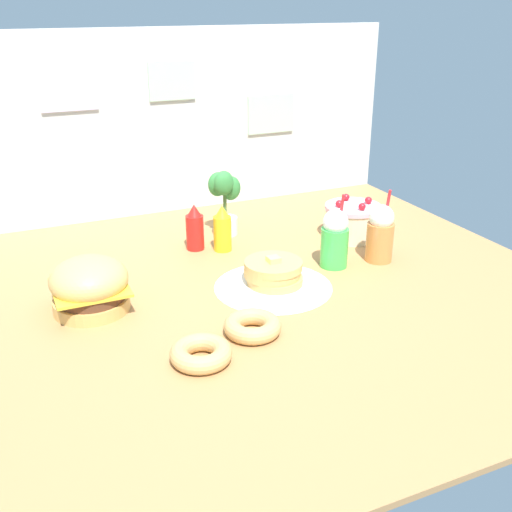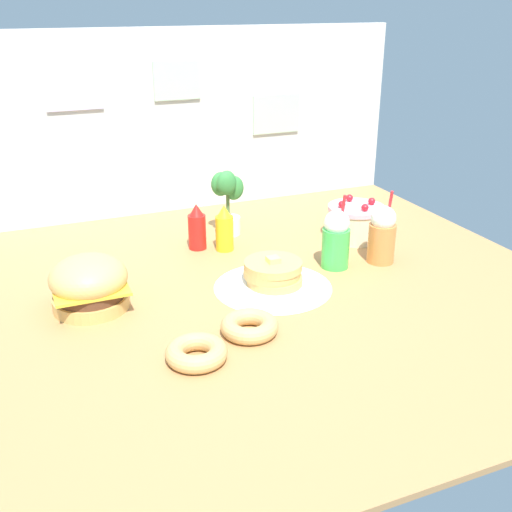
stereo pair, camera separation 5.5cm
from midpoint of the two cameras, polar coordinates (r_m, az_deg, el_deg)
The scene contains 13 objects.
ground_plane at distance 2.31m, azimuth 1.48°, elevation -3.48°, with size 2.31×2.13×0.02m, color #B27F4C.
back_wall at distance 3.12m, azimuth -6.58°, elevation 12.36°, with size 2.31×0.04×0.90m.
doily_mat at distance 2.33m, azimuth 2.25°, elevation -2.91°, with size 0.45×0.45×0.00m, color white.
burger at distance 2.21m, azimuth -14.63°, elevation -2.55°, with size 0.27×0.27×0.20m.
pancake_stack at distance 2.31m, azimuth 2.28°, elevation -1.88°, with size 0.35×0.35×0.12m.
layer_cake at distance 2.82m, azimuth 9.81°, elevation 3.17°, with size 0.26×0.26×0.19m.
ketchup_bottle at distance 2.67m, azimuth -4.94°, elevation 2.61°, with size 0.08×0.08×0.20m.
mustard_bottle at distance 2.64m, azimuth -2.29°, elevation 2.51°, with size 0.08×0.08×0.20m.
cream_soda_cup at distance 2.49m, azimuth 8.10°, elevation 1.55°, with size 0.11×0.11×0.31m.
orange_float_cup at distance 2.57m, azimuth 12.29°, elevation 1.97°, with size 0.11×0.11×0.31m.
donut_pink_glaze at distance 1.88m, azimuth -4.74°, elevation -8.94°, with size 0.19×0.19×0.06m.
donut_chocolate at distance 2.01m, azimuth 0.17°, elevation -6.52°, with size 0.19×0.19×0.06m.
potted_plant at distance 2.81m, azimuth -2.11°, elevation 5.28°, with size 0.15×0.12×0.31m.
Camera 2 is at (-0.82, -1.90, 1.02)m, focal length 42.86 mm.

